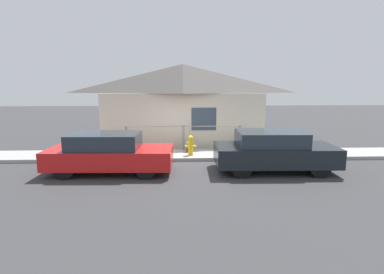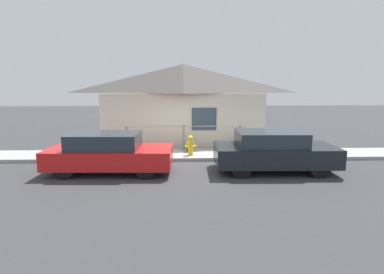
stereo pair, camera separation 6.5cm
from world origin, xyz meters
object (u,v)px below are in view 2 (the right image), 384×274
(car_left, at_px, (109,153))
(potted_plant_near_hydrant, at_px, (189,146))
(fire_hydrant, at_px, (191,145))
(car_right, at_px, (273,151))

(car_left, distance_m, potted_plant_near_hydrant, 3.65)
(fire_hydrant, distance_m, potted_plant_near_hydrant, 0.60)
(fire_hydrant, bearing_deg, car_left, -146.08)
(car_left, relative_size, fire_hydrant, 5.21)
(car_left, height_order, potted_plant_near_hydrant, car_left)
(car_left, xyz_separation_m, fire_hydrant, (2.76, 1.86, -0.12))
(car_left, distance_m, car_right, 5.49)
(fire_hydrant, bearing_deg, car_right, -34.26)
(car_right, distance_m, potted_plant_near_hydrant, 3.71)
(car_right, height_order, potted_plant_near_hydrant, car_right)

